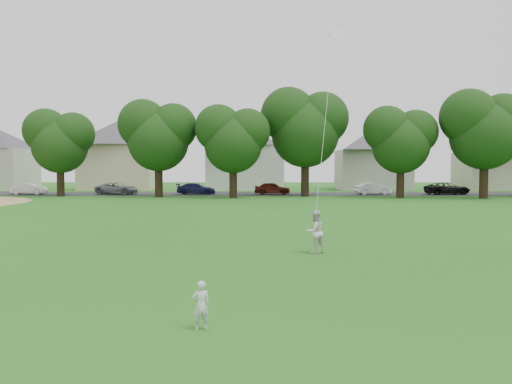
{
  "coord_description": "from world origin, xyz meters",
  "views": [
    {
      "loc": [
        2.0,
        -11.06,
        2.98
      ],
      "look_at": [
        1.86,
        2.0,
        2.3
      ],
      "focal_mm": 35.0,
      "sensor_mm": 36.0,
      "label": 1
    }
  ],
  "objects": [
    {
      "name": "ground",
      "position": [
        0.0,
        0.0,
        0.0
      ],
      "size": [
        160.0,
        160.0,
        0.0
      ],
      "primitive_type": "plane",
      "color": "#1E5613",
      "rests_on": "ground"
    },
    {
      "name": "street",
      "position": [
        0.0,
        42.0,
        0.01
      ],
      "size": [
        90.0,
        7.0,
        0.01
      ],
      "primitive_type": "cube",
      "color": "#2D2D30",
      "rests_on": "ground"
    },
    {
      "name": "toddler",
      "position": [
        0.9,
        -2.13,
        0.45
      ],
      "size": [
        0.38,
        0.31,
        0.9
      ],
      "primitive_type": "imported",
      "rotation": [
        0.0,
        0.0,
        3.45
      ],
      "color": "silver",
      "rests_on": "ground"
    },
    {
      "name": "older_boy",
      "position": [
        3.83,
        5.87,
        0.74
      ],
      "size": [
        0.9,
        0.83,
        1.47
      ],
      "primitive_type": "imported",
      "rotation": [
        0.0,
        0.0,
        3.63
      ],
      "color": "silver",
      "rests_on": "ground"
    },
    {
      "name": "kite",
      "position": [
        4.31,
        7.12,
        4.62
      ],
      "size": [
        0.91,
        1.68,
        7.72
      ],
      "color": "white",
      "rests_on": "ground"
    },
    {
      "name": "tree_row",
      "position": [
        4.39,
        36.25,
        6.39
      ],
      "size": [
        82.92,
        9.74,
        10.94
      ],
      "color": "black",
      "rests_on": "ground"
    },
    {
      "name": "parked_cars",
      "position": [
        -1.69,
        41.0,
        0.62
      ],
      "size": [
        56.67,
        2.67,
        1.28
      ],
      "color": "black",
      "rests_on": "ground"
    },
    {
      "name": "house_row",
      "position": [
        -0.31,
        52.0,
        4.94
      ],
      "size": [
        77.23,
        13.97,
        10.27
      ],
      "color": "beige",
      "rests_on": "ground"
    }
  ]
}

